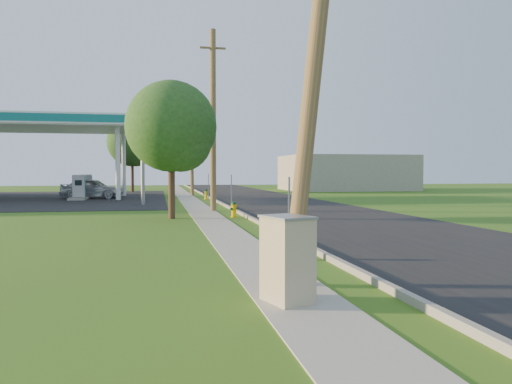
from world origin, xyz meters
The scene contains 22 objects.
ground_plane centered at (0.00, 0.00, 0.00)m, with size 140.00×140.00×0.00m, color #2D5C18.
road centered at (4.50, 10.00, 0.01)m, with size 8.00×120.00×0.02m, color black.
curb centered at (0.50, 10.00, 0.07)m, with size 0.15×120.00×0.15m, color gray.
sidewalk centered at (-1.25, 10.00, 0.01)m, with size 1.50×120.00×0.03m, color gray.
utility_pole_near centered at (-0.60, -1.00, 4.80)m, with size 1.40×0.32×9.48m.
utility_pole_mid centered at (-0.60, 17.00, 4.95)m, with size 1.40×0.32×9.80m.
utility_pole_far centered at (-0.60, 35.00, 4.80)m, with size 1.40×0.32×9.50m.
sign_post_near centered at (0.25, 4.20, 1.00)m, with size 0.05×0.04×2.00m, color gray.
sign_post_mid centered at (0.25, 16.00, 1.00)m, with size 0.05×0.04×2.00m, color gray.
sign_post_far centered at (0.25, 28.20, 1.00)m, with size 0.05×0.04×2.00m, color gray.
gas_canopy centered at (-14.00, 32.00, 5.90)m, with size 18.18×9.18×6.40m.
fuel_pump_ne centered at (-9.50, 30.00, 0.72)m, with size 1.20×3.20×1.90m.
fuel_pump_se centered at (-9.50, 34.00, 0.72)m, with size 1.20×3.20×1.90m.
price_pylon centered at (-4.50, 22.50, 5.43)m, with size 0.34×2.04×6.85m.
distant_building centered at (18.00, 45.00, 2.00)m, with size 14.00×10.00×4.00m, color gray.
tree_verge centered at (-2.84, 12.90, 4.04)m, with size 4.14×4.14×6.28m.
tree_lot centered at (-6.07, 43.51, 5.06)m, with size 5.19×5.19×7.86m.
hydrant_near centered at (-0.05, 1.60, 0.35)m, with size 0.36×0.32×0.71m.
hydrant_mid centered at (-0.05, 13.17, 0.38)m, with size 0.40×0.36×0.78m.
hydrant_far centered at (0.10, 28.53, 0.40)m, with size 0.42×0.38×0.82m.
utility_cabinet centered at (-1.49, -2.22, 0.72)m, with size 0.87×0.99×1.44m.
car_silver centered at (-8.74, 31.67, 0.82)m, with size 1.93×4.80×1.63m, color silver.
Camera 1 is at (-3.55, -10.03, 2.16)m, focal length 35.00 mm.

